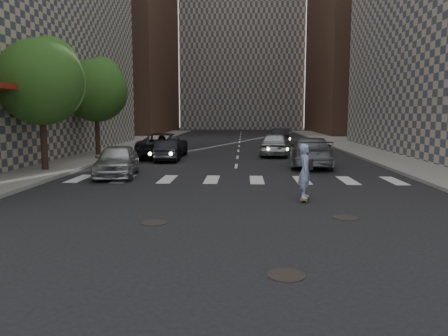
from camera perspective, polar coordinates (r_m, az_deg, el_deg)
The scene contains 16 objects.
ground at distance 10.63m, azimuth 0.27°, elevation -8.92°, with size 160.00×160.00×0.00m, color black.
sidewalk_left at distance 33.80m, azimuth -23.61°, elevation 1.71°, with size 13.00×80.00×0.15m, color gray.
tower_right at distance 69.73m, azimuth 19.99°, elevation 19.24°, with size 18.00×24.00×36.00m, color brown.
tower_center at distance 90.68m, azimuth 2.41°, elevation 20.61°, with size 22.00×20.00×48.00m, color #ADA08E.
tree_b at distance 23.57m, azimuth -22.59°, elevation 10.78°, with size 4.20×4.20×6.60m.
tree_c at distance 31.00m, azimuth -16.23°, elevation 10.05°, with size 4.20×4.20×6.60m.
manhole_a at distance 8.28m, azimuth 8.12°, elevation -13.68°, with size 0.70×0.70×0.02m, color black.
manhole_b at distance 12.02m, azimuth -9.14°, elevation -7.06°, with size 0.70×0.70×0.02m, color black.
manhole_c at distance 12.88m, azimuth 15.57°, elevation -6.27°, with size 0.70×0.70×0.02m, color black.
skateboarder at distance 14.95m, azimuth 10.57°, elevation -0.39°, with size 0.57×1.00×1.93m.
silver_sedan at distance 20.98m, azimuth -13.80°, elevation 0.97°, with size 1.78×4.42×1.51m, color #A8ACAF.
traffic_car_a at distance 27.22m, azimuth -7.43°, elevation 2.26°, with size 1.36×3.89×1.28m, color black.
traffic_car_b at distance 24.58m, azimuth 11.30°, elevation 2.07°, with size 2.28×5.62×1.63m, color #585B5F.
traffic_car_c at distance 29.24m, azimuth -7.93°, elevation 2.96°, with size 2.74×5.94×1.65m, color black.
traffic_car_d at distance 30.36m, azimuth 6.70°, elevation 3.12°, with size 1.94×4.82×1.64m, color #9DA0A3.
traffic_car_e at distance 41.87m, azimuth 7.45°, elevation 4.13°, with size 1.61×4.61×1.52m, color black.
Camera 1 is at (0.41, -10.20, 2.95)m, focal length 35.00 mm.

